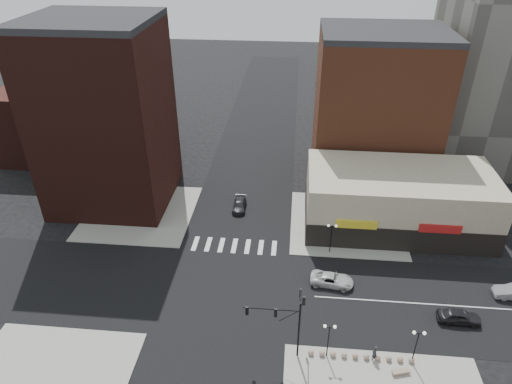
{
  "coord_description": "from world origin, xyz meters",
  "views": [
    {
      "loc": [
        6.99,
        -37.73,
        36.31
      ],
      "look_at": [
        3.1,
        3.72,
        11.0
      ],
      "focal_mm": 32.0,
      "sensor_mm": 36.0,
      "label": 1
    }
  ],
  "objects_px": {
    "street_lamp_se_a": "(329,333)",
    "traffic_signal": "(289,316)",
    "dark_sedan_north": "(239,205)",
    "dark_sedan_east": "(459,316)",
    "street_lamp_se_b": "(418,339)",
    "stone_bench": "(401,372)",
    "street_lamp_ne": "(332,231)",
    "pedestrian": "(375,353)",
    "white_suv": "(332,280)"
  },
  "relations": [
    {
      "from": "street_lamp_se_b",
      "to": "dark_sedan_east",
      "type": "xyz_separation_m",
      "value": [
        5.84,
        5.75,
        -2.54
      ]
    },
    {
      "from": "dark_sedan_east",
      "to": "pedestrian",
      "type": "bearing_deg",
      "value": 123.11
    },
    {
      "from": "dark_sedan_north",
      "to": "pedestrian",
      "type": "height_order",
      "value": "pedestrian"
    },
    {
      "from": "traffic_signal",
      "to": "dark_sedan_north",
      "type": "bearing_deg",
      "value": 107.46
    },
    {
      "from": "dark_sedan_north",
      "to": "street_lamp_se_a",
      "type": "bearing_deg",
      "value": -66.17
    },
    {
      "from": "white_suv",
      "to": "dark_sedan_east",
      "type": "bearing_deg",
      "value": -101.66
    },
    {
      "from": "pedestrian",
      "to": "stone_bench",
      "type": "bearing_deg",
      "value": 108.44
    },
    {
      "from": "white_suv",
      "to": "pedestrian",
      "type": "distance_m",
      "value": 10.79
    },
    {
      "from": "dark_sedan_north",
      "to": "pedestrian",
      "type": "relative_size",
      "value": 2.51
    },
    {
      "from": "street_lamp_se_a",
      "to": "dark_sedan_east",
      "type": "xyz_separation_m",
      "value": [
        13.84,
        5.75,
        -2.54
      ]
    },
    {
      "from": "traffic_signal",
      "to": "dark_sedan_north",
      "type": "height_order",
      "value": "traffic_signal"
    },
    {
      "from": "street_lamp_se_a",
      "to": "street_lamp_se_b",
      "type": "xyz_separation_m",
      "value": [
        8.0,
        0.0,
        0.0
      ]
    },
    {
      "from": "dark_sedan_north",
      "to": "dark_sedan_east",
      "type": "bearing_deg",
      "value": -38.05
    },
    {
      "from": "traffic_signal",
      "to": "dark_sedan_north",
      "type": "distance_m",
      "value": 26.25
    },
    {
      "from": "pedestrian",
      "to": "stone_bench",
      "type": "xyz_separation_m",
      "value": [
        2.29,
        -1.37,
        -0.67
      ]
    },
    {
      "from": "street_lamp_se_b",
      "to": "street_lamp_ne",
      "type": "bearing_deg",
      "value": 113.63
    },
    {
      "from": "traffic_signal",
      "to": "stone_bench",
      "type": "xyz_separation_m",
      "value": [
        10.49,
        -1.54,
        -4.63
      ]
    },
    {
      "from": "white_suv",
      "to": "stone_bench",
      "type": "xyz_separation_m",
      "value": [
        5.76,
        -11.58,
        -0.35
      ]
    },
    {
      "from": "street_lamp_ne",
      "to": "white_suv",
      "type": "relative_size",
      "value": 0.85
    },
    {
      "from": "white_suv",
      "to": "traffic_signal",
      "type": "bearing_deg",
      "value": 162.22
    },
    {
      "from": "traffic_signal",
      "to": "street_lamp_se_b",
      "type": "relative_size",
      "value": 1.87
    },
    {
      "from": "street_lamp_se_a",
      "to": "pedestrian",
      "type": "xyz_separation_m",
      "value": [
        4.44,
        0.0,
        -2.29
      ]
    },
    {
      "from": "street_lamp_se_a",
      "to": "white_suv",
      "type": "xyz_separation_m",
      "value": [
        0.97,
        10.21,
        -2.61
      ]
    },
    {
      "from": "pedestrian",
      "to": "street_lamp_se_b",
      "type": "bearing_deg",
      "value": 139.33
    },
    {
      "from": "pedestrian",
      "to": "white_suv",
      "type": "bearing_deg",
      "value": -111.87
    },
    {
      "from": "street_lamp_ne",
      "to": "pedestrian",
      "type": "relative_size",
      "value": 2.37
    },
    {
      "from": "street_lamp_se_b",
      "to": "dark_sedan_north",
      "type": "xyz_separation_m",
      "value": [
        -19.53,
        24.87,
        -2.65
      ]
    },
    {
      "from": "pedestrian",
      "to": "dark_sedan_north",
      "type": "bearing_deg",
      "value": -97.95
    },
    {
      "from": "street_lamp_se_b",
      "to": "white_suv",
      "type": "distance_m",
      "value": 12.67
    },
    {
      "from": "street_lamp_ne",
      "to": "dark_sedan_east",
      "type": "distance_m",
      "value": 16.62
    },
    {
      "from": "street_lamp_se_b",
      "to": "white_suv",
      "type": "bearing_deg",
      "value": 124.56
    },
    {
      "from": "dark_sedan_east",
      "to": "dark_sedan_north",
      "type": "xyz_separation_m",
      "value": [
        -25.37,
        19.12,
        -0.11
      ]
    },
    {
      "from": "street_lamp_ne",
      "to": "stone_bench",
      "type": "relative_size",
      "value": 2.36
    },
    {
      "from": "street_lamp_ne",
      "to": "white_suv",
      "type": "xyz_separation_m",
      "value": [
        -0.03,
        -5.79,
        -2.61
      ]
    },
    {
      "from": "street_lamp_se_b",
      "to": "street_lamp_ne",
      "type": "relative_size",
      "value": 1.0
    },
    {
      "from": "dark_sedan_north",
      "to": "white_suv",
      "type": "bearing_deg",
      "value": -50.6
    },
    {
      "from": "dark_sedan_north",
      "to": "stone_bench",
      "type": "relative_size",
      "value": 2.5
    },
    {
      "from": "dark_sedan_east",
      "to": "stone_bench",
      "type": "xyz_separation_m",
      "value": [
        -7.11,
        -7.12,
        -0.42
      ]
    },
    {
      "from": "dark_sedan_east",
      "to": "stone_bench",
      "type": "bearing_deg",
      "value": 136.68
    },
    {
      "from": "street_lamp_ne",
      "to": "dark_sedan_north",
      "type": "xyz_separation_m",
      "value": [
        -12.53,
        8.87,
        -2.65
      ]
    },
    {
      "from": "street_lamp_ne",
      "to": "pedestrian",
      "type": "bearing_deg",
      "value": -77.86
    },
    {
      "from": "white_suv",
      "to": "dark_sedan_east",
      "type": "height_order",
      "value": "dark_sedan_east"
    },
    {
      "from": "traffic_signal",
      "to": "stone_bench",
      "type": "height_order",
      "value": "traffic_signal"
    },
    {
      "from": "dark_sedan_east",
      "to": "street_lamp_ne",
      "type": "bearing_deg",
      "value": 53.04
    },
    {
      "from": "traffic_signal",
      "to": "white_suv",
      "type": "relative_size",
      "value": 1.59
    },
    {
      "from": "street_lamp_se_a",
      "to": "street_lamp_se_b",
      "type": "height_order",
      "value": "same"
    },
    {
      "from": "street_lamp_se_a",
      "to": "street_lamp_ne",
      "type": "bearing_deg",
      "value": 86.42
    },
    {
      "from": "street_lamp_se_b",
      "to": "street_lamp_se_a",
      "type": "bearing_deg",
      "value": 180.0
    },
    {
      "from": "street_lamp_ne",
      "to": "dark_sedan_north",
      "type": "bearing_deg",
      "value": 144.72
    },
    {
      "from": "street_lamp_se_a",
      "to": "traffic_signal",
      "type": "bearing_deg",
      "value": 177.43
    }
  ]
}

